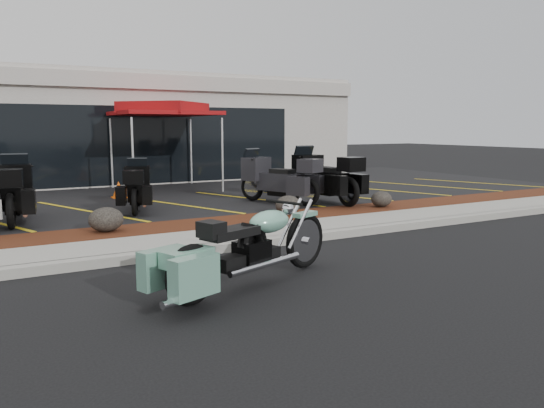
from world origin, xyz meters
TOP-DOWN VIEW (x-y plane):
  - ground at (0.00, 0.00)m, footprint 90.00×90.00m
  - curb at (0.00, 0.90)m, footprint 24.00×0.25m
  - sidewalk at (0.00, 1.60)m, footprint 24.00×1.20m
  - mulch_bed at (0.00, 2.80)m, footprint 24.00×1.20m
  - upper_lot at (0.00, 8.20)m, footprint 26.00×9.60m
  - dealership_building at (0.00, 14.47)m, footprint 18.00×8.16m
  - boulder_left at (-2.34, 2.83)m, footprint 0.65×0.54m
  - boulder_mid at (1.68, 2.92)m, footprint 0.59×0.50m
  - boulder_right at (4.25, 2.75)m, footprint 0.54×0.45m
  - hero_cruiser at (-0.17, -0.70)m, footprint 3.22×1.82m
  - touring_black_front at (-3.67, 5.68)m, footprint 1.20×2.48m
  - touring_black_mid at (-0.94, 5.80)m, footprint 1.40×2.22m
  - touring_grey at (1.99, 5.33)m, footprint 1.83×2.57m
  - touring_black_rear at (3.42, 4.99)m, footprint 1.15×2.58m
  - traffic_cone at (-1.00, 7.67)m, footprint 0.41×0.41m
  - popup_canopy at (0.77, 8.95)m, footprint 3.64×3.64m

SIDE VIEW (x-z plane):
  - ground at x=0.00m, z-range 0.00..0.00m
  - curb at x=0.00m, z-range 0.00..0.15m
  - sidewalk at x=0.00m, z-range 0.00..0.15m
  - upper_lot at x=0.00m, z-range 0.00..0.15m
  - mulch_bed at x=0.00m, z-range 0.00..0.16m
  - boulder_right at x=4.25m, z-range 0.16..0.55m
  - boulder_mid at x=1.68m, z-range 0.16..0.58m
  - traffic_cone at x=-1.00m, z-range 0.15..0.61m
  - boulder_left at x=-2.34m, z-range 0.16..0.62m
  - hero_cruiser at x=-0.17m, z-range 0.00..1.10m
  - touring_black_mid at x=-0.94m, z-range 0.15..1.36m
  - touring_black_front at x=-3.67m, z-range 0.15..1.54m
  - touring_grey at x=1.99m, z-range 0.15..1.55m
  - touring_black_rear at x=3.42m, z-range 0.15..1.61m
  - dealership_building at x=0.00m, z-range 0.01..4.01m
  - popup_canopy at x=0.77m, z-range 1.25..3.97m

